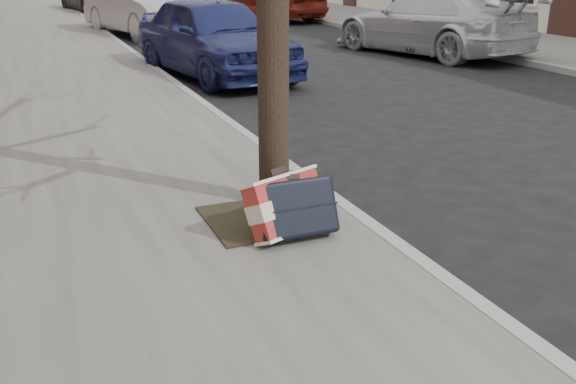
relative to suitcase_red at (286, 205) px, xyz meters
name	(u,v)px	position (x,y,z in m)	size (l,w,h in m)	color
ground	(570,251)	(1.93, -0.86, -0.36)	(120.00, 120.00, 0.00)	black
near_sidewalk	(11,40)	(-1.77, 14.14, -0.30)	(5.00, 70.00, 0.12)	slate
far_sidewalk	(398,24)	(9.73, 14.14, -0.30)	(4.00, 70.00, 0.12)	slate
dirt_patch	(262,218)	(-0.07, 0.34, -0.23)	(0.85, 0.85, 0.01)	black
suitcase_red	(286,205)	(0.00, 0.00, 0.00)	(0.61, 0.17, 0.44)	maroon
suitcase_navy	(295,208)	(0.04, -0.07, 0.00)	(0.59, 0.19, 0.42)	black
car_near_front	(214,36)	(1.64, 7.35, 0.37)	(1.71, 4.25, 1.45)	navy
car_near_mid	(141,7)	(1.65, 14.36, 0.43)	(1.66, 4.76, 1.57)	#9D9EA4
car_far_front	(430,23)	(6.86, 8.24, 0.35)	(1.96, 4.83, 1.40)	#B5B6BC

